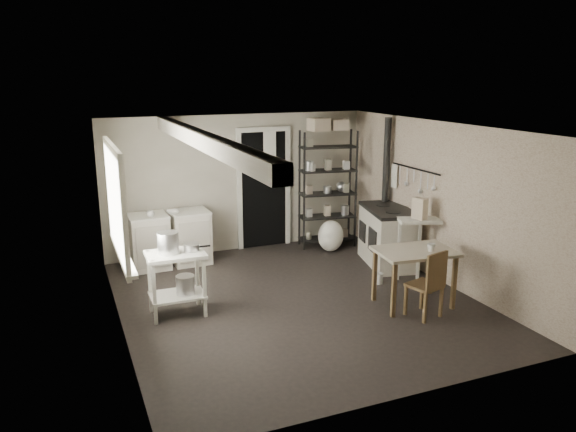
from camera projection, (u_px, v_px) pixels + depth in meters
name	position (u px, v px, depth m)	size (l,w,h in m)	color
floor	(297.00, 301.00, 7.50)	(5.00, 5.00, 0.00)	black
ceiling	(297.00, 128.00, 6.93)	(5.00, 5.00, 0.00)	silver
wall_back	(238.00, 183.00, 9.45)	(4.50, 0.02, 2.30)	#B2AB98
wall_front	(408.00, 283.00, 4.98)	(4.50, 0.02, 2.30)	#B2AB98
wall_left	(116.00, 236.00, 6.38)	(0.02, 5.00, 2.30)	#B2AB98
wall_right	(441.00, 203.00, 8.05)	(0.02, 5.00, 2.30)	#B2AB98
window	(114.00, 203.00, 6.49)	(0.12, 1.76, 1.28)	silver
doorway	(264.00, 190.00, 9.63)	(0.96, 0.10, 2.08)	silver
ceiling_beam	(202.00, 140.00, 6.51)	(0.18, 5.00, 0.18)	silver
wallpaper_panel	(440.00, 203.00, 8.05)	(0.01, 5.00, 2.30)	beige
utensil_rail	(414.00, 169.00, 8.47)	(0.06, 1.20, 0.44)	silver
prep_table	(177.00, 284.00, 6.99)	(0.71, 0.51, 0.81)	silver
stockpot	(168.00, 243.00, 6.84)	(0.26, 0.26, 0.28)	silver
saucepan	(191.00, 248.00, 6.96)	(0.19, 0.19, 0.11)	silver
bucket	(185.00, 285.00, 7.00)	(0.23, 0.23, 0.25)	silver
base_cabinets	(170.00, 237.00, 8.79)	(1.30, 0.56, 0.85)	beige
mixing_bowl	(173.00, 207.00, 8.61)	(0.27, 0.27, 0.07)	silver
counter_cup	(150.00, 210.00, 8.41)	(0.11, 0.11, 0.09)	silver
shelf_rack	(327.00, 193.00, 9.67)	(0.96, 0.37, 2.02)	black
shelf_jar	(312.00, 170.00, 9.43)	(0.08, 0.08, 0.18)	silver
storage_box_a	(319.00, 131.00, 9.35)	(0.31, 0.27, 0.21)	beige
storage_box_b	(338.00, 132.00, 9.51)	(0.28, 0.26, 0.18)	beige
stove	(388.00, 237.00, 8.84)	(0.64, 1.16, 0.91)	beige
stovepipe	(387.00, 160.00, 9.02)	(0.11, 0.11, 1.45)	black
side_ledge	(417.00, 251.00, 8.18)	(0.60, 0.32, 0.92)	silver
oats_box	(419.00, 213.00, 8.05)	(0.12, 0.20, 0.30)	beige
work_table	(414.00, 277.00, 7.29)	(0.99, 0.69, 0.75)	#BEB7A2
table_cup	(431.00, 247.00, 7.13)	(0.11, 0.11, 0.10)	silver
chair	(425.00, 279.00, 6.92)	(0.36, 0.38, 0.87)	brown
flour_sack	(331.00, 238.00, 9.53)	(0.45, 0.38, 0.54)	white
floor_crock	(379.00, 279.00, 8.10)	(0.13, 0.13, 0.16)	silver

